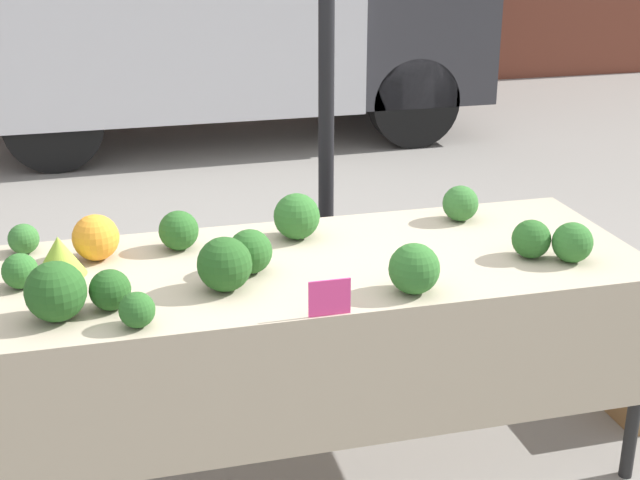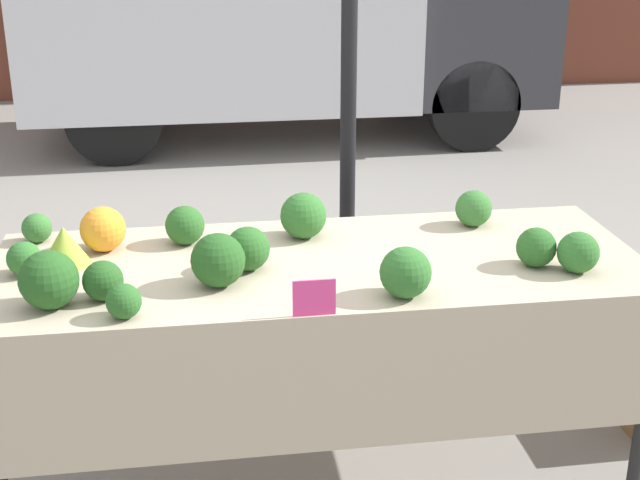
% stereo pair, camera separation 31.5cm
% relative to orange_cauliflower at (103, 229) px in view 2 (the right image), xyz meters
% --- Properties ---
extents(ground_plane, '(40.00, 40.00, 0.00)m').
position_rel_orange_cauliflower_xyz_m(ground_plane, '(0.77, -0.22, -0.93)').
color(ground_plane, gray).
extents(tent_pole, '(0.07, 0.07, 2.60)m').
position_rel_orange_cauliflower_xyz_m(tent_pole, '(1.02, 0.65, 0.37)').
color(tent_pole, black).
rests_on(tent_pole, ground_plane).
extents(market_table, '(2.32, 0.90, 0.84)m').
position_rel_orange_cauliflower_xyz_m(market_table, '(0.77, -0.29, -0.18)').
color(market_table, tan).
rests_on(market_table, ground_plane).
extents(orange_cauliflower, '(0.17, 0.17, 0.17)m').
position_rel_orange_cauliflower_xyz_m(orange_cauliflower, '(0.00, 0.00, 0.00)').
color(orange_cauliflower, orange).
rests_on(orange_cauliflower, market_table).
extents(romanesco_head, '(0.17, 0.17, 0.14)m').
position_rel_orange_cauliflower_xyz_m(romanesco_head, '(-0.12, -0.11, -0.01)').
color(romanesco_head, '#93B238').
rests_on(romanesco_head, market_table).
extents(broccoli_head_0, '(0.19, 0.19, 0.19)m').
position_rel_orange_cauliflower_xyz_m(broccoli_head_0, '(-0.13, -0.47, 0.01)').
color(broccoli_head_0, '#23511E').
rests_on(broccoli_head_0, market_table).
extents(broccoli_head_1, '(0.12, 0.12, 0.12)m').
position_rel_orange_cauliflower_xyz_m(broccoli_head_1, '(-0.25, -0.19, -0.02)').
color(broccoli_head_1, '#2D6628').
rests_on(broccoli_head_1, market_table).
extents(broccoli_head_2, '(0.17, 0.17, 0.17)m').
position_rel_orange_cauliflower_xyz_m(broccoli_head_2, '(1.00, -0.56, 0.00)').
color(broccoli_head_2, '#2D6628').
rests_on(broccoli_head_2, market_table).
extents(broccoli_head_3, '(0.18, 0.18, 0.18)m').
position_rel_orange_cauliflower_xyz_m(broccoli_head_3, '(0.40, -0.38, 0.01)').
color(broccoli_head_3, '#23511E').
rests_on(broccoli_head_3, market_table).
extents(broccoli_head_4, '(0.14, 0.14, 0.14)m').
position_rel_orange_cauliflower_xyz_m(broccoli_head_4, '(1.63, -0.45, -0.01)').
color(broccoli_head_4, '#2D6628').
rests_on(broccoli_head_4, market_table).
extents(broccoli_head_5, '(0.15, 0.15, 0.15)m').
position_rel_orange_cauliflower_xyz_m(broccoli_head_5, '(0.51, -0.26, -0.01)').
color(broccoli_head_5, '#285B23').
rests_on(broccoli_head_5, market_table).
extents(broccoli_head_6, '(0.15, 0.15, 0.15)m').
position_rel_orange_cauliflower_xyz_m(broccoli_head_6, '(0.30, 0.03, -0.01)').
color(broccoli_head_6, '#285B23').
rests_on(broccoli_head_6, market_table).
extents(broccoli_head_7, '(0.14, 0.14, 0.14)m').
position_rel_orange_cauliflower_xyz_m(broccoli_head_7, '(1.42, 0.06, -0.01)').
color(broccoli_head_7, '#336B2D').
rests_on(broccoli_head_7, market_table).
extents(broccoli_head_8, '(0.18, 0.18, 0.18)m').
position_rel_orange_cauliflower_xyz_m(broccoli_head_8, '(0.74, 0.03, 0.00)').
color(broccoli_head_8, '#2D6628').
rests_on(broccoli_head_8, market_table).
extents(broccoli_head_9, '(0.13, 0.13, 0.13)m').
position_rel_orange_cauliflower_xyz_m(broccoli_head_9, '(0.03, -0.44, -0.02)').
color(broccoli_head_9, '#23511E').
rests_on(broccoli_head_9, market_table).
extents(broccoli_head_10, '(0.14, 0.14, 0.14)m').
position_rel_orange_cauliflower_xyz_m(broccoli_head_10, '(1.51, -0.37, -0.01)').
color(broccoli_head_10, '#285B23').
rests_on(broccoli_head_10, market_table).
extents(broccoli_head_11, '(0.11, 0.11, 0.11)m').
position_rel_orange_cauliflower_xyz_m(broccoli_head_11, '(-0.25, 0.13, -0.03)').
color(broccoli_head_11, '#336B2D').
rests_on(broccoli_head_11, market_table).
extents(broccoli_head_12, '(0.11, 0.11, 0.11)m').
position_rel_orange_cauliflower_xyz_m(broccoli_head_12, '(0.10, -0.58, -0.03)').
color(broccoli_head_12, '#285B23').
rests_on(broccoli_head_12, market_table).
extents(price_sign, '(0.13, 0.01, 0.12)m').
position_rel_orange_cauliflower_xyz_m(price_sign, '(0.69, -0.65, -0.02)').
color(price_sign, '#E53D84').
rests_on(price_sign, market_table).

